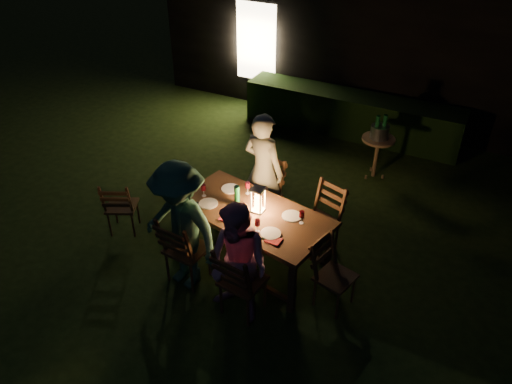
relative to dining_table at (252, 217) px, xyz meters
The scene contains 29 objects.
garden_envelope 6.70m from the dining_table, 86.45° to the left, with size 40.00×40.00×3.20m.
dining_table is the anchor object (origin of this frame).
chair_near_left 0.99m from the dining_table, 130.59° to the right, with size 0.51×0.54×1.06m.
chair_near_right 0.99m from the dining_table, 70.14° to the right, with size 0.52×0.55×1.05m.
chair_far_left 0.99m from the dining_table, 109.59° to the left, with size 0.62×0.64×1.08m.
chair_far_right 1.05m from the dining_table, 43.86° to the left, with size 0.58×0.61×1.02m.
chair_end 1.31m from the dining_table, 10.44° to the right, with size 0.54×0.52×0.95m.
chair_spare 2.04m from the dining_table, behind, with size 0.56×0.58×0.92m.
person_house_side 0.94m from the dining_table, 108.27° to the left, with size 0.64×0.42×1.75m, color beige.
person_opp_right 0.94m from the dining_table, 71.73° to the right, with size 0.76×0.59×1.56m, color #BB80A3.
person_opp_left 0.94m from the dining_table, 129.25° to the right, with size 1.13×0.65×1.75m, color #33664E.
lantern 0.25m from the dining_table, 34.51° to the left, with size 0.16×0.16×0.35m.
plate_far_left 0.60m from the dining_table, 147.71° to the left, with size 0.25×0.25×0.01m, color white.
plate_near_left 0.60m from the dining_table, 168.69° to the right, with size 0.25×0.25×0.01m, color white.
plate_far_right 0.51m from the dining_table, 15.56° to the left, with size 0.25×0.25×0.01m, color white.
plate_near_right 0.51m from the dining_table, 36.54° to the right, with size 0.25×0.25×0.01m, color white.
wineglass_a 0.44m from the dining_table, 126.49° to the left, with size 0.06×0.06×0.18m, color #59070F, non-canonical shape.
wineglass_b 0.75m from the dining_table, behind, with size 0.06×0.06×0.18m, color #59070F, non-canonical shape.
wineglass_c 0.44m from the dining_table, 53.51° to the right, with size 0.06×0.06×0.18m, color #59070F, non-canonical shape.
wineglass_d 0.67m from the dining_table, ahead, with size 0.06×0.06×0.18m, color #59070F, non-canonical shape.
wineglass_e 0.36m from the dining_table, 118.92° to the right, with size 0.06×0.06×0.18m, color silver, non-canonical shape.
bottle_table 0.33m from the dining_table, 169.51° to the left, with size 0.07×0.07×0.28m, color #0F471E.
napkin_left 0.36m from the dining_table, 125.60° to the right, with size 0.18×0.14×0.01m, color red.
napkin_right 0.63m from the dining_table, 39.10° to the right, with size 0.18×0.14×0.01m, color red.
phone 0.69m from the dining_table, 164.67° to the right, with size 0.14×0.07×0.01m, color black.
side_table 3.00m from the dining_table, 74.09° to the left, with size 0.54×0.54×0.73m.
ice_bucket 3.00m from the dining_table, 74.09° to the left, with size 0.30×0.30×0.22m, color #A5A8AD.
bottle_bucket_a 2.95m from the dining_table, 74.82° to the left, with size 0.07×0.07×0.32m, color #0F471E.
bottle_bucket_b 3.05m from the dining_table, 73.40° to the left, with size 0.07×0.07×0.32m, color #0F471E.
Camera 1 is at (1.96, -4.97, 4.56)m, focal length 35.00 mm.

